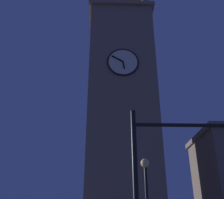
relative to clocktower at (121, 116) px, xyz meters
The scene contains 3 objects.
clocktower is the anchor object (origin of this frame).
traffic_signal_mid 19.42m from the clocktower, 91.53° to the left, with size 3.70×0.41×5.52m.
street_lamp 15.04m from the clocktower, 91.63° to the left, with size 0.44×0.44×5.15m.
Camera 1 is at (-0.64, 21.49, 2.08)m, focal length 43.24 mm.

